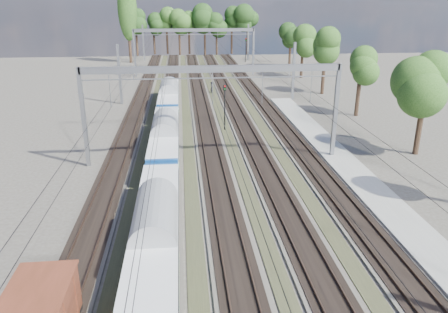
{
  "coord_description": "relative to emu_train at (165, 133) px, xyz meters",
  "views": [
    {
      "loc": [
        -2.75,
        -8.52,
        14.64
      ],
      "look_at": [
        0.4,
        23.64,
        2.8
      ],
      "focal_mm": 35.0,
      "sensor_mm": 36.0,
      "label": 1
    }
  ],
  "objects": [
    {
      "name": "signal_near",
      "position": [
        6.61,
        8.15,
        1.1
      ],
      "size": [
        0.37,
        0.34,
        5.31
      ],
      "rotation": [
        0.0,
        0.0,
        -0.3
      ],
      "color": "black",
      "rests_on": "ground"
    },
    {
      "name": "signal_far",
      "position": [
        17.13,
        63.84,
        1.27
      ],
      "size": [
        0.35,
        0.32,
        5.58
      ],
      "rotation": [
        0.0,
        0.0,
        -0.06
      ],
      "color": "black",
      "rests_on": "ground"
    },
    {
      "name": "catenary",
      "position": [
        4.83,
        20.58,
        4.14
      ],
      "size": [
        25.65,
        130.0,
        9.0
      ],
      "color": "gray",
      "rests_on": "ground"
    },
    {
      "name": "track_bed",
      "position": [
        4.5,
        12.89,
        -2.16
      ],
      "size": [
        21.0,
        130.0,
        0.34
      ],
      "color": "#47423A",
      "rests_on": "ground"
    },
    {
      "name": "platform",
      "position": [
        16.5,
        -12.11,
        -2.11
      ],
      "size": [
        3.0,
        70.0,
        0.3
      ],
      "primitive_type": "cube",
      "color": "gray",
      "rests_on": "ground"
    },
    {
      "name": "worker",
      "position": [
        6.6,
        29.06,
        -1.35
      ],
      "size": [
        0.62,
        0.77,
        1.82
      ],
      "primitive_type": "imported",
      "rotation": [
        0.0,
        0.0,
        1.25
      ],
      "color": "black",
      "rests_on": "ground"
    },
    {
      "name": "poplar",
      "position": [
        -10.0,
        65.89,
        9.62
      ],
      "size": [
        4.4,
        4.4,
        19.04
      ],
      "color": "black",
      "rests_on": "ground"
    },
    {
      "name": "emu_train",
      "position": [
        0.0,
        0.0,
        0.0
      ],
      "size": [
        2.63,
        55.74,
        3.85
      ],
      "color": "black",
      "rests_on": "ground"
    },
    {
      "name": "tree_belt",
      "position": [
        10.6,
        61.81,
        6.18
      ],
      "size": [
        39.96,
        100.27,
        12.29
      ],
      "color": "black",
      "rests_on": "ground"
    }
  ]
}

